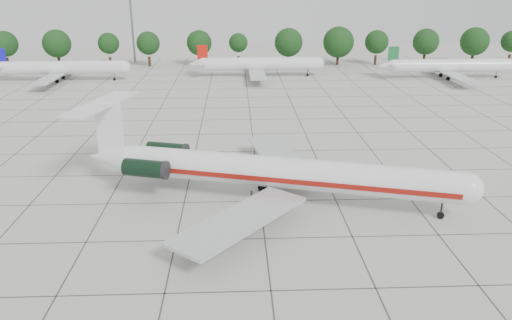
# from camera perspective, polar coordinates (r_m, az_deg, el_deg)

# --- Properties ---
(ground) EXTENTS (260.00, 260.00, 0.00)m
(ground) POSITION_cam_1_polar(r_m,az_deg,el_deg) (52.79, 0.50, -4.73)
(ground) COLOR #B7B7AF
(ground) RESTS_ON ground
(apron_joints) EXTENTS (170.00, 170.00, 0.02)m
(apron_joints) POSITION_cam_1_polar(r_m,az_deg,el_deg) (66.67, -0.15, 0.73)
(apron_joints) COLOR #383838
(apron_joints) RESTS_ON ground
(main_airliner) EXTENTS (40.70, 31.30, 9.70)m
(main_airliner) POSITION_cam_1_polar(r_m,az_deg,el_deg) (51.56, 0.81, -1.22)
(main_airliner) COLOR silver
(main_airliner) RESTS_ON ground
(bg_airliner_b) EXTENTS (28.24, 27.20, 7.40)m
(bg_airliner_b) POSITION_cam_1_polar(r_m,az_deg,el_deg) (121.98, -21.27, 9.77)
(bg_airliner_b) COLOR silver
(bg_airliner_b) RESTS_ON ground
(bg_airliner_c) EXTENTS (28.24, 27.20, 7.40)m
(bg_airliner_c) POSITION_cam_1_polar(r_m,az_deg,el_deg) (119.07, 0.40, 10.89)
(bg_airliner_c) COLOR silver
(bg_airliner_c) RESTS_ON ground
(bg_airliner_d) EXTENTS (28.24, 27.20, 7.40)m
(bg_airliner_d) POSITION_cam_1_polar(r_m,az_deg,el_deg) (124.88, 21.21, 9.99)
(bg_airliner_d) COLOR silver
(bg_airliner_d) RESTS_ON ground
(tree_line) EXTENTS (249.86, 8.44, 10.22)m
(tree_line) POSITION_cam_1_polar(r_m,az_deg,el_deg) (134.10, -6.51, 13.15)
(tree_line) COLOR #332114
(tree_line) RESTS_ON ground
(floodlight_mast) EXTENTS (1.60, 1.60, 25.45)m
(floodlight_mast) POSITION_cam_1_polar(r_m,az_deg,el_deg) (142.69, -14.13, 16.47)
(floodlight_mast) COLOR slate
(floodlight_mast) RESTS_ON ground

